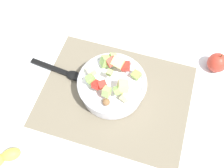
{
  "coord_description": "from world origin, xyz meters",
  "views": [
    {
      "loc": [
        0.1,
        -0.38,
        0.79
      ],
      "look_at": [
        -0.01,
        0.01,
        0.05
      ],
      "focal_mm": 42.71,
      "sensor_mm": 36.0,
      "label": 1
    }
  ],
  "objects": [
    {
      "name": "serving_spoon",
      "position": [
        -0.19,
        0.03,
        0.01
      ],
      "size": [
        0.2,
        0.05,
        0.01
      ],
      "color": "black",
      "rests_on": "placemat"
    },
    {
      "name": "placemat",
      "position": [
        0.0,
        0.0,
        0.0
      ],
      "size": [
        0.48,
        0.37,
        0.01
      ],
      "primitive_type": "cube",
      "color": "#756B56",
      "rests_on": "ground_plane"
    },
    {
      "name": "whole_apple",
      "position": [
        0.3,
        0.21,
        0.03
      ],
      "size": [
        0.07,
        0.07,
        0.08
      ],
      "color": "#BC3828",
      "rests_on": "ground_plane"
    },
    {
      "name": "ground_plane",
      "position": [
        0.0,
        0.0,
        0.0
      ],
      "size": [
        2.4,
        2.4,
        0.0
      ],
      "primitive_type": "plane",
      "color": "silver"
    },
    {
      "name": "salad_bowl",
      "position": [
        -0.01,
        0.01,
        0.05
      ],
      "size": [
        0.22,
        0.22,
        0.12
      ],
      "color": "white",
      "rests_on": "placemat"
    }
  ]
}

